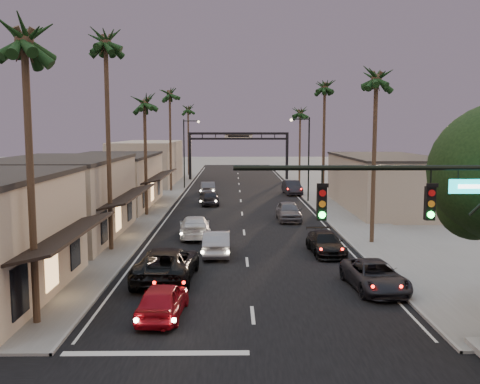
{
  "coord_description": "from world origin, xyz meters",
  "views": [
    {
      "loc": [
        -0.8,
        -11.53,
        7.72
      ],
      "look_at": [
        -0.24,
        32.9,
        2.5
      ],
      "focal_mm": 40.0,
      "sensor_mm": 36.0,
      "label": 1
    }
  ],
  "objects_px": {
    "traffic_signal": "(452,219)",
    "arch": "(239,144)",
    "oncoming_silver": "(216,243)",
    "palm_ld": "(170,91)",
    "palm_lb": "(105,36)",
    "oncoming_red": "(163,300)",
    "palm_far": "(188,107)",
    "palm_lc": "(144,98)",
    "oncoming_pickup": "(167,264)",
    "curbside_near": "(375,276)",
    "streetlight_left": "(186,148)",
    "palm_ra": "(377,72)",
    "palm_la": "(24,29)",
    "palm_rc": "(300,110)",
    "curbside_black": "(326,243)",
    "streetlight_right": "(306,152)",
    "palm_rb": "(325,83)"
  },
  "relations": [
    {
      "from": "curbside_near",
      "to": "palm_ld",
      "type": "bearing_deg",
      "value": 104.55
    },
    {
      "from": "palm_la",
      "to": "palm_rc",
      "type": "relative_size",
      "value": 1.08
    },
    {
      "from": "palm_la",
      "to": "palm_ra",
      "type": "relative_size",
      "value": 1.0
    },
    {
      "from": "palm_lb",
      "to": "oncoming_red",
      "type": "xyz_separation_m",
      "value": [
        4.88,
        -12.17,
        -12.66
      ]
    },
    {
      "from": "palm_far",
      "to": "palm_ld",
      "type": "bearing_deg",
      "value": -90.75
    },
    {
      "from": "palm_lc",
      "to": "oncoming_silver",
      "type": "distance_m",
      "value": 19.23
    },
    {
      "from": "palm_ra",
      "to": "curbside_black",
      "type": "distance_m",
      "value": 11.76
    },
    {
      "from": "palm_far",
      "to": "oncoming_silver",
      "type": "distance_m",
      "value": 58.51
    },
    {
      "from": "traffic_signal",
      "to": "curbside_black",
      "type": "xyz_separation_m",
      "value": [
        -0.75,
        16.98,
        -4.4
      ]
    },
    {
      "from": "streetlight_right",
      "to": "oncoming_silver",
      "type": "bearing_deg",
      "value": -109.95
    },
    {
      "from": "oncoming_pickup",
      "to": "palm_far",
      "type": "bearing_deg",
      "value": -83.5
    },
    {
      "from": "oncoming_pickup",
      "to": "oncoming_silver",
      "type": "relative_size",
      "value": 1.33
    },
    {
      "from": "palm_lb",
      "to": "curbside_near",
      "type": "xyz_separation_m",
      "value": [
        14.62,
        -8.5,
        -12.7
      ]
    },
    {
      "from": "palm_far",
      "to": "oncoming_pickup",
      "type": "height_order",
      "value": "palm_far"
    },
    {
      "from": "oncoming_red",
      "to": "palm_ld",
      "type": "bearing_deg",
      "value": -80.05
    },
    {
      "from": "palm_lc",
      "to": "palm_rc",
      "type": "height_order",
      "value": "same"
    },
    {
      "from": "curbside_black",
      "to": "palm_lc",
      "type": "bearing_deg",
      "value": 129.0
    },
    {
      "from": "palm_ld",
      "to": "streetlight_left",
      "type": "bearing_deg",
      "value": 60.75
    },
    {
      "from": "arch",
      "to": "palm_ld",
      "type": "xyz_separation_m",
      "value": [
        -8.6,
        -15.0,
        6.88
      ]
    },
    {
      "from": "oncoming_silver",
      "to": "palm_ld",
      "type": "bearing_deg",
      "value": -79.95
    },
    {
      "from": "streetlight_left",
      "to": "curbside_near",
      "type": "xyz_separation_m",
      "value": [
        12.94,
        -44.5,
        -4.64
      ]
    },
    {
      "from": "streetlight_right",
      "to": "curbside_black",
      "type": "xyz_separation_m",
      "value": [
        -1.98,
        -24.02,
        -4.65
      ]
    },
    {
      "from": "palm_ra",
      "to": "palm_far",
      "type": "bearing_deg",
      "value": 107.38
    },
    {
      "from": "oncoming_pickup",
      "to": "curbside_near",
      "type": "distance_m",
      "value": 10.41
    },
    {
      "from": "arch",
      "to": "palm_lb",
      "type": "bearing_deg",
      "value": -100.16
    },
    {
      "from": "palm_ld",
      "to": "palm_rc",
      "type": "relative_size",
      "value": 1.16
    },
    {
      "from": "arch",
      "to": "curbside_near",
      "type": "height_order",
      "value": "arch"
    },
    {
      "from": "palm_lb",
      "to": "palm_far",
      "type": "xyz_separation_m",
      "value": [
        0.3,
        56.0,
        -1.94
      ]
    },
    {
      "from": "arch",
      "to": "oncoming_red",
      "type": "xyz_separation_m",
      "value": [
        -3.72,
        -60.16,
        -4.81
      ]
    },
    {
      "from": "oncoming_red",
      "to": "curbside_near",
      "type": "relative_size",
      "value": 0.86
    },
    {
      "from": "traffic_signal",
      "to": "streetlight_left",
      "type": "distance_m",
      "value": 55.45
    },
    {
      "from": "palm_lc",
      "to": "oncoming_red",
      "type": "relative_size",
      "value": 2.86
    },
    {
      "from": "curbside_near",
      "to": "palm_rb",
      "type": "bearing_deg",
      "value": 80.31
    },
    {
      "from": "traffic_signal",
      "to": "palm_far",
      "type": "xyz_separation_m",
      "value": [
        -13.99,
        74.0,
        6.36
      ]
    },
    {
      "from": "palm_far",
      "to": "palm_lc",
      "type": "bearing_deg",
      "value": -90.41
    },
    {
      "from": "streetlight_left",
      "to": "oncoming_red",
      "type": "xyz_separation_m",
      "value": [
        3.2,
        -48.17,
        -4.6
      ]
    },
    {
      "from": "oncoming_pickup",
      "to": "oncoming_silver",
      "type": "bearing_deg",
      "value": -110.54
    },
    {
      "from": "palm_lc",
      "to": "palm_ra",
      "type": "relative_size",
      "value": 0.92
    },
    {
      "from": "palm_lc",
      "to": "curbside_black",
      "type": "height_order",
      "value": "palm_lc"
    },
    {
      "from": "palm_ra",
      "to": "oncoming_silver",
      "type": "bearing_deg",
      "value": -163.14
    },
    {
      "from": "arch",
      "to": "palm_ld",
      "type": "distance_m",
      "value": 18.61
    },
    {
      "from": "traffic_signal",
      "to": "palm_lc",
      "type": "bearing_deg",
      "value": 114.06
    },
    {
      "from": "arch",
      "to": "palm_la",
      "type": "distance_m",
      "value": 61.88
    },
    {
      "from": "oncoming_silver",
      "to": "palm_lb",
      "type": "bearing_deg",
      "value": -10.93
    },
    {
      "from": "palm_rc",
      "to": "curbside_black",
      "type": "distance_m",
      "value": 44.27
    },
    {
      "from": "palm_ld",
      "to": "palm_rc",
      "type": "xyz_separation_m",
      "value": [
        17.2,
        9.0,
        -1.95
      ]
    },
    {
      "from": "palm_ld",
      "to": "palm_far",
      "type": "height_order",
      "value": "palm_ld"
    },
    {
      "from": "oncoming_red",
      "to": "oncoming_silver",
      "type": "distance_m",
      "value": 11.16
    },
    {
      "from": "streetlight_left",
      "to": "palm_ra",
      "type": "xyz_separation_m",
      "value": [
        15.52,
        -34.0,
        6.11
      ]
    },
    {
      "from": "traffic_signal",
      "to": "arch",
      "type": "height_order",
      "value": "traffic_signal"
    }
  ]
}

